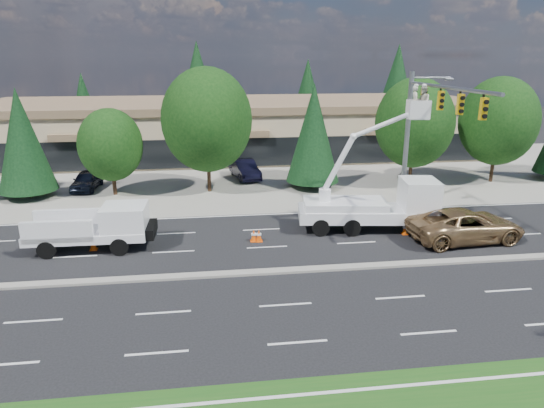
{
  "coord_description": "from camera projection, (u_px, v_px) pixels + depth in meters",
  "views": [
    {
      "loc": [
        -2.91,
        -21.04,
        9.96
      ],
      "look_at": [
        0.29,
        3.35,
        2.4
      ],
      "focal_mm": 32.0,
      "sensor_mm": 36.0,
      "label": 1
    }
  ],
  "objects": [
    {
      "name": "tree_front_g",
      "position": [
        499.0,
        121.0,
        38.48
      ],
      "size": [
        6.09,
        6.09,
        8.45
      ],
      "color": "#332114",
      "rests_on": "ground"
    },
    {
      "name": "tree_front_f",
      "position": [
        415.0,
        123.0,
        37.61
      ],
      "size": [
        6.07,
        6.07,
        8.43
      ],
      "color": "#332114",
      "rests_on": "ground"
    },
    {
      "name": "ground",
      "position": [
        275.0,
        272.0,
        23.23
      ],
      "size": [
        140.0,
        140.0,
        0.0
      ],
      "primitive_type": "plane",
      "color": "black",
      "rests_on": "ground"
    },
    {
      "name": "signal_mast",
      "position": [
        423.0,
        123.0,
        29.37
      ],
      "size": [
        2.76,
        10.16,
        9.0
      ],
      "color": "gray",
      "rests_on": "ground"
    },
    {
      "name": "tree_back_a",
      "position": [
        84.0,
        104.0,
        59.53
      ],
      "size": [
        4.05,
        4.05,
        7.98
      ],
      "color": "#332114",
      "rests_on": "ground"
    },
    {
      "name": "bucket_truck",
      "position": [
        381.0,
        200.0,
        28.42
      ],
      "size": [
        8.27,
        3.49,
        8.48
      ],
      "rotation": [
        0.0,
        0.0,
        -0.14
      ],
      "color": "white",
      "rests_on": "ground"
    },
    {
      "name": "traffic_cone_a",
      "position": [
        93.0,
        244.0,
        25.82
      ],
      "size": [
        0.4,
        0.4,
        0.7
      ],
      "color": "#EE5007",
      "rests_on": "ground"
    },
    {
      "name": "tree_back_c",
      "position": [
        307.0,
        94.0,
        62.76
      ],
      "size": [
        4.85,
        4.85,
        9.57
      ],
      "color": "#332114",
      "rests_on": "ground"
    },
    {
      "name": "tree_front_e",
      "position": [
        313.0,
        133.0,
        36.8
      ],
      "size": [
        4.07,
        4.07,
        8.02
      ],
      "color": "#332114",
      "rests_on": "ground"
    },
    {
      "name": "traffic_cone_b",
      "position": [
        254.0,
        236.0,
        27.01
      ],
      "size": [
        0.4,
        0.4,
        0.7
      ],
      "color": "#EE5007",
      "rests_on": "ground"
    },
    {
      "name": "tree_back_b",
      "position": [
        198.0,
        86.0,
        60.68
      ],
      "size": [
        5.94,
        5.94,
        11.72
      ],
      "color": "#332114",
      "rests_on": "ground"
    },
    {
      "name": "tree_back_d",
      "position": [
        397.0,
        86.0,
        63.96
      ],
      "size": [
        5.81,
        5.81,
        11.45
      ],
      "color": "#332114",
      "rests_on": "ground"
    },
    {
      "name": "minivan",
      "position": [
        466.0,
        225.0,
        27.0
      ],
      "size": [
        6.62,
        3.43,
        1.78
      ],
      "primitive_type": "imported",
      "rotation": [
        0.0,
        0.0,
        1.64
      ],
      "color": "olive",
      "rests_on": "ground"
    },
    {
      "name": "concrete_apron",
      "position": [
        244.0,
        175.0,
        42.18
      ],
      "size": [
        140.0,
        22.0,
        0.01
      ],
      "primitive_type": "cube",
      "color": "gray",
      "rests_on": "ground"
    },
    {
      "name": "parked_car_east",
      "position": [
        245.0,
        169.0,
        40.79
      ],
      "size": [
        2.55,
        4.99,
        1.57
      ],
      "primitive_type": "imported",
      "rotation": [
        0.0,
        0.0,
        0.19
      ],
      "color": "black",
      "rests_on": "ground"
    },
    {
      "name": "utility_pickup",
      "position": [
        97.0,
        231.0,
        25.79
      ],
      "size": [
        6.24,
        2.54,
        2.38
      ],
      "rotation": [
        0.0,
        0.0,
        -0.01
      ],
      "color": "white",
      "rests_on": "ground"
    },
    {
      "name": "tree_front_d",
      "position": [
        207.0,
        120.0,
        35.48
      ],
      "size": [
        6.67,
        6.67,
        9.26
      ],
      "color": "#332114",
      "rests_on": "ground"
    },
    {
      "name": "traffic_cone_d",
      "position": [
        405.0,
        229.0,
        28.09
      ],
      "size": [
        0.4,
        0.4,
        0.7
      ],
      "color": "#EE5007",
      "rests_on": "ground"
    },
    {
      "name": "tree_front_c",
      "position": [
        111.0,
        145.0,
        35.1
      ],
      "size": [
        4.61,
        4.61,
        6.4
      ],
      "color": "#332114",
      "rests_on": "ground"
    },
    {
      "name": "parked_car_west",
      "position": [
        87.0,
        180.0,
        37.44
      ],
      "size": [
        2.0,
        4.35,
        1.44
      ],
      "primitive_type": "imported",
      "rotation": [
        0.0,
        0.0,
        -0.07
      ],
      "color": "black",
      "rests_on": "ground"
    },
    {
      "name": "tree_front_b",
      "position": [
        22.0,
        140.0,
        34.21
      ],
      "size": [
        4.0,
        4.0,
        7.89
      ],
      "color": "#332114",
      "rests_on": "ground"
    },
    {
      "name": "road_median",
      "position": [
        275.0,
        271.0,
        23.21
      ],
      "size": [
        120.0,
        0.55,
        0.12
      ],
      "primitive_type": "cube",
      "color": "gray",
      "rests_on": "ground"
    },
    {
      "name": "strip_mall",
      "position": [
        236.0,
        126.0,
        50.8
      ],
      "size": [
        50.4,
        15.4,
        5.5
      ],
      "color": "tan",
      "rests_on": "ground"
    },
    {
      "name": "traffic_cone_c",
      "position": [
        259.0,
        236.0,
        27.01
      ],
      "size": [
        0.4,
        0.4,
        0.7
      ],
      "color": "#EE5007",
      "rests_on": "ground"
    }
  ]
}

